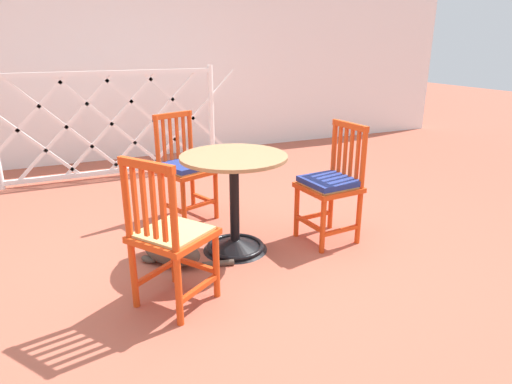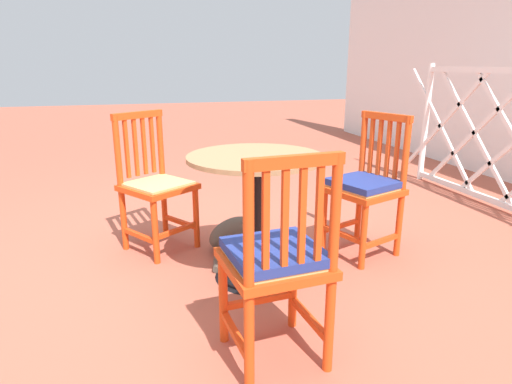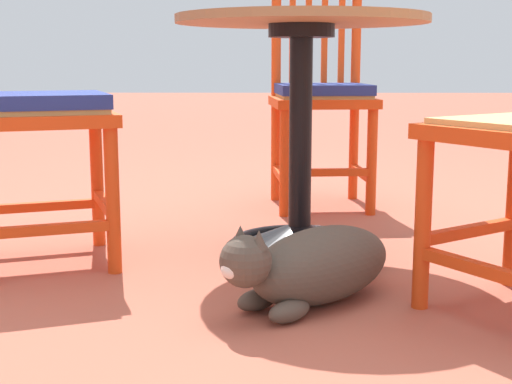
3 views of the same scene
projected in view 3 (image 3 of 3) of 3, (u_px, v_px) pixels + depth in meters
The scene contains 5 objects.
ground_plane at pixel (374, 264), 2.16m from camera, with size 24.00×24.00×0.00m, color #AD5642.
cafe_table at pixel (300, 163), 2.25m from camera, with size 0.76×0.76×0.73m.
orange_chair_facing_out at pixel (34, 113), 2.09m from camera, with size 0.51×0.51×0.91m.
orange_chair_tucked_in at pixel (321, 98), 2.95m from camera, with size 0.43×0.43×0.91m.
tabby_cat at pixel (311, 267), 1.78m from camera, with size 0.62×0.48×0.23m.
Camera 3 is at (-2.09, 0.33, 0.59)m, focal length 51.04 mm.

